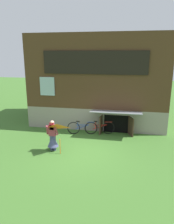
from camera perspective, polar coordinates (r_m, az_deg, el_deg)
name	(u,v)px	position (r m, az deg, el deg)	size (l,w,h in m)	color
ground_plane	(84,152)	(10.29, -0.82, -10.73)	(60.00, 60.00, 0.00)	#3D6B28
log_house	(100,79)	(14.65, 3.39, 8.68)	(8.44, 5.87, 5.67)	gray
person	(53,138)	(10.39, -9.13, -6.87)	(0.60, 0.52, 1.50)	#474C75
kite	(57,132)	(9.60, -8.09, -5.29)	(0.91, 0.98, 1.41)	orange
bicycle_red	(100,128)	(12.40, 3.41, -4.22)	(1.69, 0.41, 0.78)	black
bicycle_blue	(82,128)	(12.37, -1.30, -4.24)	(1.71, 0.35, 0.79)	black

